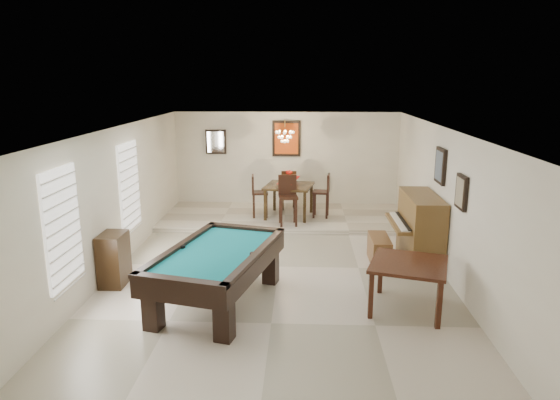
# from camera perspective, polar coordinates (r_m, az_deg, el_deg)

# --- Properties ---
(ground_plane) EXTENTS (6.00, 9.00, 0.02)m
(ground_plane) POSITION_cam_1_polar(r_m,az_deg,el_deg) (9.50, -0.16, -7.67)
(ground_plane) COLOR beige
(wall_back) EXTENTS (6.00, 0.04, 2.60)m
(wall_back) POSITION_cam_1_polar(r_m,az_deg,el_deg) (13.52, 0.74, 4.53)
(wall_back) COLOR silver
(wall_back) RESTS_ON ground_plane
(wall_front) EXTENTS (6.00, 0.04, 2.60)m
(wall_front) POSITION_cam_1_polar(r_m,az_deg,el_deg) (4.86, -2.75, -12.60)
(wall_front) COLOR silver
(wall_front) RESTS_ON ground_plane
(wall_left) EXTENTS (0.04, 9.00, 2.60)m
(wall_left) POSITION_cam_1_polar(r_m,az_deg,el_deg) (9.72, -18.12, 0.21)
(wall_left) COLOR silver
(wall_left) RESTS_ON ground_plane
(wall_right) EXTENTS (0.04, 9.00, 2.60)m
(wall_right) POSITION_cam_1_polar(r_m,az_deg,el_deg) (9.46, 18.31, -0.17)
(wall_right) COLOR silver
(wall_right) RESTS_ON ground_plane
(ceiling) EXTENTS (6.00, 9.00, 0.04)m
(ceiling) POSITION_cam_1_polar(r_m,az_deg,el_deg) (8.89, -0.17, 8.19)
(ceiling) COLOR white
(ceiling) RESTS_ON wall_back
(dining_step) EXTENTS (6.00, 2.50, 0.12)m
(dining_step) POSITION_cam_1_polar(r_m,az_deg,el_deg) (12.56, 0.54, -1.97)
(dining_step) COLOR beige
(dining_step) RESTS_ON ground_plane
(window_left_front) EXTENTS (0.06, 1.00, 1.70)m
(window_left_front) POSITION_cam_1_polar(r_m,az_deg,el_deg) (7.73, -23.60, -2.88)
(window_left_front) COLOR white
(window_left_front) RESTS_ON wall_left
(window_left_rear) EXTENTS (0.06, 1.00, 1.70)m
(window_left_rear) POSITION_cam_1_polar(r_m,az_deg,el_deg) (10.24, -16.85, 1.53)
(window_left_rear) COLOR white
(window_left_rear) RESTS_ON wall_left
(pool_table) EXTENTS (2.00, 2.86, 0.86)m
(pool_table) POSITION_cam_1_polar(r_m,az_deg,el_deg) (7.94, -7.14, -8.79)
(pool_table) COLOR black
(pool_table) RESTS_ON ground_plane
(square_table) EXTENTS (1.37, 1.37, 0.76)m
(square_table) POSITION_cam_1_polar(r_m,az_deg,el_deg) (7.95, 14.36, -9.50)
(square_table) COLOR black
(square_table) RESTS_ON ground_plane
(upright_piano) EXTENTS (0.89, 1.60, 1.33)m
(upright_piano) POSITION_cam_1_polar(r_m,az_deg,el_deg) (9.84, 14.85, -3.22)
(upright_piano) COLOR brown
(upright_piano) RESTS_ON ground_plane
(piano_bench) EXTENTS (0.35, 0.90, 0.50)m
(piano_bench) POSITION_cam_1_polar(r_m,az_deg,el_deg) (9.84, 11.27, -5.58)
(piano_bench) COLOR brown
(piano_bench) RESTS_ON ground_plane
(apothecary_chest) EXTENTS (0.40, 0.60, 0.91)m
(apothecary_chest) POSITION_cam_1_polar(r_m,az_deg,el_deg) (9.04, -18.47, -6.43)
(apothecary_chest) COLOR black
(apothecary_chest) RESTS_ON ground_plane
(dining_table) EXTENTS (1.29, 1.29, 0.92)m
(dining_table) POSITION_cam_1_polar(r_m,az_deg,el_deg) (12.32, 1.02, 0.19)
(dining_table) COLOR black
(dining_table) RESTS_ON dining_step
(flower_vase) EXTENTS (0.20, 0.20, 0.26)m
(flower_vase) POSITION_cam_1_polar(r_m,az_deg,el_deg) (12.19, 1.03, 2.88)
(flower_vase) COLOR red
(flower_vase) RESTS_ON dining_table
(dining_chair_south) EXTENTS (0.48, 0.48, 1.16)m
(dining_chair_south) POSITION_cam_1_polar(r_m,az_deg,el_deg) (11.56, 0.93, -0.09)
(dining_chair_south) COLOR black
(dining_chair_south) RESTS_ON dining_step
(dining_chair_north) EXTENTS (0.42, 0.42, 1.04)m
(dining_chair_north) POSITION_cam_1_polar(r_m,az_deg,el_deg) (13.02, 0.97, 1.22)
(dining_chair_north) COLOR black
(dining_chair_north) RESTS_ON dining_step
(dining_chair_west) EXTENTS (0.42, 0.42, 1.04)m
(dining_chair_west) POSITION_cam_1_polar(r_m,az_deg,el_deg) (12.30, -2.30, 0.47)
(dining_chair_west) COLOR black
(dining_chair_west) RESTS_ON dining_step
(dining_chair_east) EXTENTS (0.45, 0.45, 1.08)m
(dining_chair_east) POSITION_cam_1_polar(r_m,az_deg,el_deg) (12.30, 4.70, 0.52)
(dining_chair_east) COLOR black
(dining_chair_east) RESTS_ON dining_step
(chandelier) EXTENTS (0.44, 0.44, 0.60)m
(chandelier) POSITION_cam_1_polar(r_m,az_deg,el_deg) (12.11, 0.55, 7.76)
(chandelier) COLOR #FFE5B2
(chandelier) RESTS_ON ceiling
(back_painting) EXTENTS (0.75, 0.06, 0.95)m
(back_painting) POSITION_cam_1_polar(r_m,az_deg,el_deg) (13.40, 0.74, 7.04)
(back_painting) COLOR #D84C14
(back_painting) RESTS_ON wall_back
(back_mirror) EXTENTS (0.55, 0.06, 0.65)m
(back_mirror) POSITION_cam_1_polar(r_m,az_deg,el_deg) (13.60, -7.34, 6.60)
(back_mirror) COLOR white
(back_mirror) RESTS_ON wall_back
(right_picture_upper) EXTENTS (0.06, 0.55, 0.65)m
(right_picture_upper) POSITION_cam_1_polar(r_m,az_deg,el_deg) (9.61, 17.87, 3.74)
(right_picture_upper) COLOR slate
(right_picture_upper) RESTS_ON wall_right
(right_picture_lower) EXTENTS (0.06, 0.45, 0.55)m
(right_picture_lower) POSITION_cam_1_polar(r_m,az_deg,el_deg) (8.43, 20.03, 0.85)
(right_picture_lower) COLOR gray
(right_picture_lower) RESTS_ON wall_right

